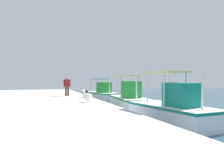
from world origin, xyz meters
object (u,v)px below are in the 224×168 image
at_px(fishing_boat_third, 173,110).
at_px(mooring_bollard_nearest, 86,94).
at_px(fishing_boat_second, 129,99).
at_px(pelican, 87,96).
at_px(fisherman_standing, 67,85).
at_px(fishing_boat_nearest, 102,93).

xyz_separation_m(fishing_boat_third, mooring_bollard_nearest, (-8.17, -2.79, 0.34)).
bearing_deg(mooring_bollard_nearest, fishing_boat_second, 75.35).
relative_size(pelican, mooring_bollard_nearest, 1.61).
bearing_deg(fishing_boat_third, pelican, -142.23).
xyz_separation_m(fishing_boat_third, fisherman_standing, (-10.12, -4.05, 0.98)).
distance_m(fishing_boat_nearest, fishing_boat_third, 15.45).
bearing_deg(fishing_boat_nearest, fishing_boat_second, 0.14).
height_order(fishing_boat_nearest, fishing_boat_third, fishing_boat_third).
height_order(fishing_boat_second, pelican, fishing_boat_second).
xyz_separation_m(fishing_boat_nearest, mooring_bollard_nearest, (7.27, -3.30, 0.48)).
bearing_deg(pelican, fishing_boat_second, 124.80).
distance_m(fishing_boat_third, pelican, 5.72).
height_order(fishing_boat_second, fisherman_standing, fishing_boat_second).
relative_size(fishing_boat_second, pelican, 6.33).
height_order(fishing_boat_nearest, pelican, fishing_boat_nearest).
xyz_separation_m(fishing_boat_second, fishing_boat_third, (7.31, -0.53, 0.05)).
bearing_deg(pelican, mooring_bollard_nearest, 169.07).
distance_m(fishing_boat_nearest, pelican, 11.65).
height_order(fishing_boat_second, fishing_boat_third, fishing_boat_third).
bearing_deg(mooring_bollard_nearest, pelican, -10.93).
height_order(fishing_boat_second, mooring_bollard_nearest, fishing_boat_second).
relative_size(fishing_boat_nearest, pelican, 6.19).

